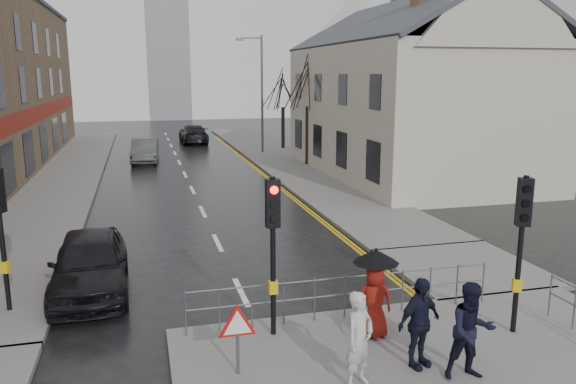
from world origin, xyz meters
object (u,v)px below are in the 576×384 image
pedestrian_a (359,339)px  pedestrian_d (419,323)px  car_mid (145,151)px  pedestrian_b (471,331)px  car_parked (90,263)px  pedestrian_with_umbrella (375,288)px

pedestrian_a → pedestrian_d: (1.32, 0.33, 0.00)m
car_mid → pedestrian_d: bearing=-77.1°
pedestrian_b → car_mid: bearing=107.5°
pedestrian_b → car_parked: size_ratio=0.39×
pedestrian_a → pedestrian_with_umbrella: (1.01, 1.67, 0.21)m
pedestrian_a → pedestrian_b: size_ratio=0.96×
pedestrian_b → car_mid: (-5.31, 28.66, -0.30)m
pedestrian_b → pedestrian_d: 0.94m
pedestrian_a → car_mid: pedestrian_a is taller
pedestrian_with_umbrella → car_parked: 7.45m
pedestrian_a → car_mid: 28.57m
pedestrian_with_umbrella → pedestrian_d: 1.39m
pedestrian_b → pedestrian_with_umbrella: pedestrian_with_umbrella is taller
pedestrian_d → car_parked: 8.54m
pedestrian_with_umbrella → pedestrian_a: bearing=-121.1°
pedestrian_d → car_parked: size_ratio=0.38×
pedestrian_a → pedestrian_b: pedestrian_b is taller
pedestrian_with_umbrella → car_mid: bearing=99.1°
pedestrian_d → car_mid: pedestrian_d is taller
pedestrian_d → car_parked: (-6.27, 5.80, -0.23)m
pedestrian_b → car_parked: pedestrian_b is taller
pedestrian_a → car_parked: size_ratio=0.38×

